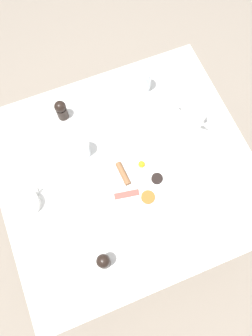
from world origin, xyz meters
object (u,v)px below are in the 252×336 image
Objects in this scene: water_glass_short at (82,147)px; knife_by_plate at (209,219)px; napkin_folded at (99,103)px; fork_by_plate at (44,163)px; teacup_with_saucer_left at (29,202)px; salt_grinder at (61,110)px; teapot_near at (192,116)px; pepper_grinder at (104,262)px; water_glass_tall at (144,80)px; breakfast_plate at (139,182)px.

knife_by_plate is (-0.47, -0.38, -0.05)m from water_glass_short.
napkin_folded reaches higher than fork_by_plate.
water_glass_short is at bearing -63.66° from teacup_with_saucer_left.
salt_grinder is 0.51× the size of napkin_folded.
fork_by_plate is at bearing -121.12° from teapot_near.
pepper_grinder reaches higher than napkin_folded.
teapot_near is 1.20× the size of teacup_with_saucer_left.
knife_by_plate is (-0.43, 0.12, -0.05)m from teapot_near.
water_glass_short and salt_grinder have the same top height.
fork_by_plate is at bearing 11.58° from pepper_grinder.
napkin_folded is at bearing -35.22° from water_glass_short.
pepper_grinder is at bearing 146.55° from water_glass_tall.
pepper_grinder is (-0.33, -0.20, 0.03)m from teacup_with_saucer_left.
teacup_with_saucer_left is (-0.10, 0.78, -0.02)m from teapot_near.
salt_grinder is (0.20, 0.03, 0.00)m from water_glass_short.
fork_by_plate is (0.23, 0.35, -0.01)m from breakfast_plate.
teacup_with_saucer_left is 0.19m from fork_by_plate.
napkin_folded is 1.05× the size of knife_by_plate.
water_glass_tall reaches higher than fork_by_plate.
pepper_grinder is at bearing 135.37° from breakfast_plate.
water_glass_tall reaches higher than teapot_near.
pepper_grinder is (-0.47, 0.08, 0.00)m from water_glass_short.
water_glass_short reaches higher than knife_by_plate.
teacup_with_saucer_left reaches higher than fork_by_plate.
salt_grinder is at bearing 31.04° from knife_by_plate.
teapot_near is 0.45m from knife_by_plate.
salt_grinder is (0.34, -0.25, 0.03)m from teacup_with_saucer_left.
water_glass_tall is at bearing -178.35° from teapot_near.
knife_by_plate is at bearing -141.01° from water_glass_short.
fork_by_plate is at bearing 120.40° from napkin_folded.
knife_by_plate is (-0.67, -0.40, -0.06)m from salt_grinder.
napkin_folded is at bearing -150.89° from teapot_near.
salt_grinder is (-0.00, 0.40, -0.01)m from water_glass_tall.
teapot_near is 1.63× the size of pepper_grinder.
salt_grinder is (0.24, 0.53, 0.01)m from teapot_near.
fork_by_plate is (-0.19, 0.55, -0.06)m from water_glass_tall.
water_glass_short reaches higher than breakfast_plate.
pepper_grinder is at bearing 175.62° from salt_grinder.
pepper_grinder reaches higher than fork_by_plate.
knife_by_plate is (-0.25, -0.21, -0.01)m from breakfast_plate.
breakfast_plate is 0.32m from knife_by_plate.
breakfast_plate is 0.42m from fork_by_plate.
water_glass_short is 0.54× the size of knife_by_plate.
napkin_folded is (0.35, -0.43, -0.03)m from teacup_with_saucer_left.
pepper_grinder is at bearing 170.60° from water_glass_short.
water_glass_tall is at bearing -89.51° from salt_grinder.
pepper_grinder is at bearing -168.42° from fork_by_plate.
water_glass_short is at bearing 144.78° from napkin_folded.
teacup_with_saucer_left is 0.39m from pepper_grinder.
breakfast_plate is at bearing -99.89° from teacup_with_saucer_left.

